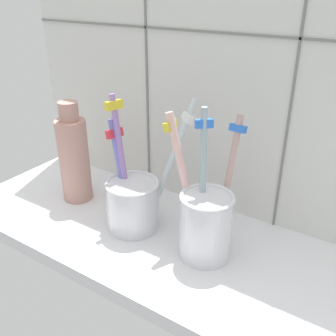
# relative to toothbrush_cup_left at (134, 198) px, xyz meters

# --- Properties ---
(counter_slab) EXTENTS (0.64, 0.22, 0.02)m
(counter_slab) POSITION_rel_toothbrush_cup_left_xyz_m (0.06, -0.00, -0.05)
(counter_slab) COLOR silver
(counter_slab) RESTS_ON ground
(tile_wall_back) EXTENTS (0.64, 0.02, 0.45)m
(tile_wall_back) POSITION_rel_toothbrush_cup_left_xyz_m (0.06, 0.12, 0.16)
(tile_wall_back) COLOR silver
(tile_wall_back) RESTS_ON ground
(toothbrush_cup_left) EXTENTS (0.10, 0.11, 0.18)m
(toothbrush_cup_left) POSITION_rel_toothbrush_cup_left_xyz_m (0.00, 0.00, 0.00)
(toothbrush_cup_left) COLOR silver
(toothbrush_cup_left) RESTS_ON counter_slab
(toothbrush_cup_right) EXTENTS (0.09, 0.10, 0.18)m
(toothbrush_cup_right) POSITION_rel_toothbrush_cup_left_xyz_m (0.11, -0.00, 0.01)
(toothbrush_cup_right) COLOR silver
(toothbrush_cup_right) RESTS_ON counter_slab
(ceramic_vase) EXTENTS (0.04, 0.04, 0.16)m
(ceramic_vase) POSITION_rel_toothbrush_cup_left_xyz_m (-0.12, 0.01, 0.03)
(ceramic_vase) COLOR tan
(ceramic_vase) RESTS_ON counter_slab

